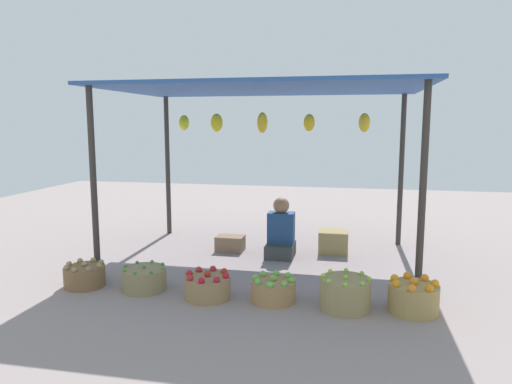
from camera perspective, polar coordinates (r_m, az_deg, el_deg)
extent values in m
plane|color=gray|center=(6.18, 1.10, -7.98)|extent=(14.00, 14.00, 0.00)
cylinder|color=#38332D|center=(5.57, -19.01, 1.00)|extent=(0.07, 0.07, 2.14)
cylinder|color=#38332D|center=(4.84, 19.46, -0.06)|extent=(0.07, 0.07, 2.14)
cylinder|color=#38332D|center=(7.50, -10.61, 3.08)|extent=(0.07, 0.07, 2.14)
cylinder|color=#38332D|center=(6.97, 17.11, 2.47)|extent=(0.07, 0.07, 2.14)
cube|color=#2D5497|center=(5.95, 1.16, 12.38)|extent=(3.80, 2.46, 0.04)
ellipsoid|color=yellow|center=(6.59, -8.67, 8.26)|extent=(0.14, 0.14, 0.21)
ellipsoid|color=yellow|center=(5.99, -4.76, 8.33)|extent=(0.15, 0.15, 0.23)
ellipsoid|color=yellow|center=(5.87, 0.77, 8.36)|extent=(0.13, 0.13, 0.25)
ellipsoid|color=yellow|center=(5.67, 6.43, 8.31)|extent=(0.13, 0.13, 0.20)
ellipsoid|color=yellow|center=(5.79, 12.94, 8.15)|extent=(0.13, 0.13, 0.23)
cube|color=#393D3D|center=(6.23, 2.96, -7.00)|extent=(0.36, 0.44, 0.18)
cube|color=navy|center=(6.20, 3.05, -4.29)|extent=(0.34, 0.22, 0.40)
sphere|color=#986E4B|center=(6.15, 3.07, -1.61)|extent=(0.21, 0.21, 0.21)
cylinder|color=brown|center=(5.46, -19.96, -9.52)|extent=(0.43, 0.43, 0.22)
sphere|color=#9E8559|center=(5.42, -20.03, -8.19)|extent=(0.06, 0.06, 0.06)
sphere|color=#A1824F|center=(5.33, -18.37, -8.45)|extent=(0.06, 0.06, 0.06)
sphere|color=#95875C|center=(5.46, -18.19, -8.04)|extent=(0.06, 0.06, 0.06)
sphere|color=#A68455|center=(5.57, -19.06, -7.77)|extent=(0.06, 0.06, 0.06)
sphere|color=#9C894F|center=(5.59, -20.46, -7.78)|extent=(0.06, 0.06, 0.06)
sphere|color=#988850|center=(5.51, -21.63, -8.05)|extent=(0.06, 0.06, 0.06)
sphere|color=#99855B|center=(5.39, -21.90, -8.46)|extent=(0.06, 0.06, 0.06)
sphere|color=#9E7B55|center=(5.28, -21.06, -8.76)|extent=(0.06, 0.06, 0.06)
sphere|color=#987552|center=(5.25, -19.57, -8.76)|extent=(0.06, 0.06, 0.06)
cylinder|color=#8C7C53|center=(5.16, -13.33, -10.17)|extent=(0.46, 0.46, 0.23)
sphere|color=#3F8737|center=(5.13, -13.37, -8.79)|extent=(0.04, 0.04, 0.04)
sphere|color=green|center=(5.04, -11.21, -9.04)|extent=(0.04, 0.04, 0.04)
sphere|color=#3E892E|center=(5.20, -11.20, -8.52)|extent=(0.04, 0.04, 0.04)
sphere|color=#3F8A38|center=(5.31, -12.42, -8.20)|extent=(0.04, 0.04, 0.04)
sphere|color=green|center=(5.31, -14.15, -8.24)|extent=(0.04, 0.04, 0.04)
sphere|color=#3C8336|center=(5.22, -15.46, -8.61)|extent=(0.04, 0.04, 0.04)
sphere|color=#3C8926|center=(5.06, -15.60, -9.12)|extent=(0.04, 0.04, 0.04)
sphere|color=#378334|center=(4.95, -14.40, -9.49)|extent=(0.04, 0.04, 0.04)
sphere|color=#317F24|center=(4.94, -12.54, -9.46)|extent=(0.04, 0.04, 0.04)
cylinder|color=#99784F|center=(4.84, -5.86, -11.35)|extent=(0.46, 0.46, 0.22)
sphere|color=#A8281D|center=(4.79, -5.88, -9.81)|extent=(0.07, 0.07, 0.07)
sphere|color=red|center=(4.74, -3.65, -10.07)|extent=(0.07, 0.07, 0.07)
sphere|color=red|center=(4.88, -3.87, -9.54)|extent=(0.07, 0.07, 0.07)
sphere|color=#B32724|center=(4.97, -5.22, -9.23)|extent=(0.07, 0.07, 0.07)
sphere|color=#B22725|center=(4.96, -6.91, -9.30)|extent=(0.07, 0.07, 0.07)
sphere|color=red|center=(4.85, -8.06, -9.70)|extent=(0.07, 0.07, 0.07)
sphere|color=#B1272A|center=(4.71, -7.97, -10.25)|extent=(0.07, 0.07, 0.07)
sphere|color=#B6142C|center=(4.62, -6.60, -10.60)|extent=(0.07, 0.07, 0.07)
sphere|color=#AD1D29|center=(4.63, -4.78, -10.53)|extent=(0.07, 0.07, 0.07)
cylinder|color=#A77E4F|center=(4.74, 2.10, -11.82)|extent=(0.44, 0.44, 0.20)
sphere|color=#6EAC48|center=(4.70, 2.10, -10.34)|extent=(0.07, 0.07, 0.07)
sphere|color=#63B63E|center=(4.67, 4.32, -10.54)|extent=(0.07, 0.07, 0.07)
sphere|color=#6BB74B|center=(4.80, 3.88, -10.03)|extent=(0.07, 0.07, 0.07)
sphere|color=#69B847|center=(4.87, 2.46, -9.75)|extent=(0.07, 0.07, 0.07)
sphere|color=#6CB350|center=(4.84, 0.85, -9.86)|extent=(0.07, 0.07, 0.07)
sphere|color=#6CB449|center=(4.73, -0.08, -10.29)|extent=(0.07, 0.07, 0.07)
sphere|color=#63B34D|center=(4.60, 0.25, -10.82)|extent=(0.07, 0.07, 0.07)
sphere|color=#6CB94F|center=(4.53, 1.72, -11.14)|extent=(0.07, 0.07, 0.07)
sphere|color=#72B24E|center=(4.56, 3.44, -11.02)|extent=(0.07, 0.07, 0.07)
cylinder|color=#978555|center=(4.61, 10.72, -11.96)|extent=(0.48, 0.48, 0.29)
sphere|color=#8ED03B|center=(4.56, 10.78, -10.02)|extent=(0.04, 0.04, 0.04)
sphere|color=#85CF2F|center=(4.56, 13.48, -10.14)|extent=(0.04, 0.04, 0.04)
sphere|color=#8FC33F|center=(4.70, 12.66, -9.55)|extent=(0.04, 0.04, 0.04)
sphere|color=#8CCF3C|center=(4.76, 10.82, -9.27)|extent=(0.04, 0.04, 0.04)
sphere|color=#96CD39|center=(4.71, 8.96, -9.44)|extent=(0.04, 0.04, 0.04)
sphere|color=#92CF3E|center=(4.57, 8.07, -9.98)|extent=(0.04, 0.04, 0.04)
sphere|color=#82D03B|center=(4.42, 8.76, -10.61)|extent=(0.04, 0.04, 0.04)
sphere|color=#8DC537|center=(4.36, 10.73, -10.94)|extent=(0.04, 0.04, 0.04)
sphere|color=#8CBF37|center=(4.42, 12.72, -10.73)|extent=(0.04, 0.04, 0.04)
cylinder|color=#A6894F|center=(4.69, 18.43, -12.07)|extent=(0.46, 0.46, 0.26)
sphere|color=orange|center=(4.64, 18.52, -10.19)|extent=(0.08, 0.08, 0.08)
sphere|color=orange|center=(4.67, 20.79, -10.29)|extent=(0.08, 0.08, 0.08)
sphere|color=orange|center=(4.79, 19.70, -9.75)|extent=(0.08, 0.08, 0.08)
sphere|color=orange|center=(4.81, 17.78, -9.61)|extent=(0.08, 0.08, 0.08)
sphere|color=orange|center=(4.70, 16.37, -9.95)|extent=(0.08, 0.08, 0.08)
sphere|color=orange|center=(4.55, 16.54, -10.58)|extent=(0.08, 0.08, 0.08)
sphere|color=orange|center=(4.47, 18.26, -11.00)|extent=(0.08, 0.08, 0.08)
sphere|color=orange|center=(4.52, 20.20, -10.86)|extent=(0.08, 0.08, 0.08)
cube|color=#86684E|center=(6.52, -3.13, -6.19)|extent=(0.38, 0.26, 0.20)
cube|color=#9D8752|center=(6.48, 9.33, -5.94)|extent=(0.38, 0.34, 0.30)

